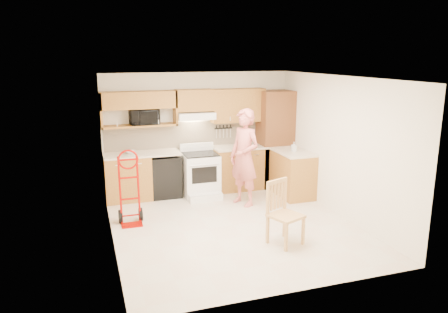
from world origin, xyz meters
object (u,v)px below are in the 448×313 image
microwave (144,117)px  range (201,171)px  hand_truck (130,191)px  dining_chair (286,213)px  person (244,157)px

microwave → range: bearing=-24.6°
microwave → hand_truck: (-0.49, -1.47, -1.05)m
hand_truck → dining_chair: hand_truck is taller
microwave → dining_chair: 3.65m
microwave → hand_truck: bearing=-112.5°
microwave → hand_truck: microwave is taller
person → dining_chair: bearing=-25.6°
range → dining_chair: size_ratio=1.06×
range → dining_chair: bearing=-76.8°
microwave → dining_chair: bearing=-65.0°
range → hand_truck: 1.88m
dining_chair → hand_truck: bearing=122.6°
person → dining_chair: (-0.05, -1.91, -0.44)m
person → hand_truck: bearing=-105.4°
microwave → dining_chair: (1.67, -3.03, -1.15)m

